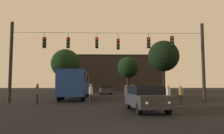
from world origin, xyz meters
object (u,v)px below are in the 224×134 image
object	(u,v)px
pedestrian_crossing_right	(37,92)
tree_left_silhouette	(65,63)
tree_behind_building	(163,56)
pedestrian_crossing_left	(181,94)
pedestrian_far_side	(91,93)
tree_right_far	(128,67)
pedestrian_near_bus	(168,94)
car_far_left	(106,90)
pedestrian_crossing_center	(126,93)
city_bus	(76,82)
car_near_right	(146,98)
pedestrian_trailing	(133,92)

from	to	relation	value
pedestrian_crossing_right	tree_left_silhouette	xyz separation A→B (m)	(-2.89, 27.11, 5.09)
pedestrian_crossing_right	tree_behind_building	bearing A→B (deg)	50.27
pedestrian_crossing_left	pedestrian_crossing_right	distance (m)	11.62
pedestrian_far_side	tree_right_far	world-z (taller)	tree_right_far
pedestrian_near_bus	pedestrian_far_side	world-z (taller)	pedestrian_far_side
car_far_left	pedestrian_near_bus	bearing A→B (deg)	-74.87
car_far_left	tree_behind_building	world-z (taller)	tree_behind_building
pedestrian_crossing_center	pedestrian_far_side	xyz separation A→B (m)	(-2.95, -1.48, 0.07)
pedestrian_crossing_center	city_bus	bearing A→B (deg)	130.88
car_far_left	pedestrian_crossing_center	world-z (taller)	pedestrian_crossing_center
car_near_right	tree_right_far	size ratio (longest dim) A/B	0.63
pedestrian_crossing_left	tree_left_silhouette	distance (m)	31.67
pedestrian_crossing_center	tree_left_silhouette	size ratio (longest dim) A/B	0.17
car_far_left	pedestrian_far_side	xyz separation A→B (m)	(-1.15, -18.98, 0.13)
city_bus	car_near_right	distance (m)	13.13
pedestrian_crossing_center	pedestrian_crossing_right	xyz separation A→B (m)	(-7.35, -0.92, 0.10)
city_bus	pedestrian_near_bus	distance (m)	11.22
car_near_right	tree_behind_building	distance (m)	25.39
pedestrian_trailing	pedestrian_far_side	world-z (taller)	pedestrian_far_side
tree_right_far	pedestrian_crossing_left	bearing A→B (deg)	-86.14
pedestrian_crossing_center	pedestrian_far_side	world-z (taller)	pedestrian_far_side
city_bus	car_far_left	distance (m)	12.07
pedestrian_near_bus	tree_behind_building	world-z (taller)	tree_behind_building
pedestrian_near_bus	tree_left_silhouette	world-z (taller)	tree_left_silhouette
car_near_right	pedestrian_crossing_center	world-z (taller)	pedestrian_crossing_center
car_near_right	tree_right_far	distance (m)	29.29
car_far_left	pedestrian_crossing_right	xyz separation A→B (m)	(-5.54, -18.42, 0.16)
pedestrian_crossing_center	tree_behind_building	xyz separation A→B (m)	(8.19, 17.77, 5.65)
city_bus	tree_right_far	bearing A→B (deg)	65.74
car_near_right	pedestrian_trailing	world-z (taller)	pedestrian_trailing
car_near_right	pedestrian_far_side	size ratio (longest dim) A/B	2.70
city_bus	pedestrian_crossing_center	world-z (taller)	city_bus
tree_right_far	pedestrian_crossing_center	bearing A→B (deg)	-96.41
pedestrian_near_bus	tree_right_far	distance (m)	24.86
pedestrian_crossing_left	car_near_right	bearing A→B (deg)	-130.07
car_near_right	pedestrian_crossing_left	size ratio (longest dim) A/B	2.94
car_near_right	pedestrian_far_side	xyz separation A→B (m)	(-3.59, 4.31, 0.13)
pedestrian_trailing	pedestrian_crossing_center	bearing A→B (deg)	-123.52
city_bus	pedestrian_trailing	bearing A→B (deg)	-39.32
pedestrian_crossing_right	pedestrian_near_bus	world-z (taller)	pedestrian_crossing_right
tree_right_far	tree_behind_building	bearing A→B (deg)	-43.82
tree_left_silhouette	tree_right_far	size ratio (longest dim) A/B	1.27
pedestrian_crossing_center	pedestrian_trailing	bearing A→B (deg)	56.48
car_far_left	pedestrian_crossing_left	world-z (taller)	car_far_left
tree_left_silhouette	pedestrian_far_side	bearing A→B (deg)	-75.25
car_near_right	tree_behind_building	xyz separation A→B (m)	(7.55, 23.56, 5.72)
tree_behind_building	tree_right_far	bearing A→B (deg)	136.18
car_far_left	tree_left_silhouette	xyz separation A→B (m)	(-8.43, 8.69, 5.25)
pedestrian_near_bus	pedestrian_crossing_left	bearing A→B (deg)	-6.60
car_near_right	tree_right_far	bearing A→B (deg)	86.12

